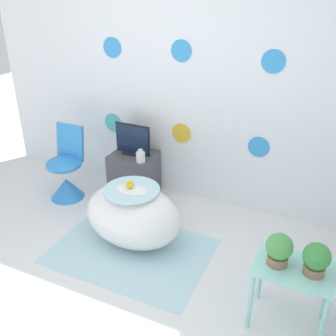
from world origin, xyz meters
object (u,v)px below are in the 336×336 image
(tv, at_px, (133,141))
(potted_plant_right, at_px, (316,259))
(vase, at_px, (141,157))
(potted_plant_left, at_px, (279,249))
(chair, at_px, (66,175))
(bathtub, at_px, (133,216))

(tv, bearing_deg, potted_plant_right, -29.89)
(vase, relative_size, potted_plant_left, 0.59)
(chair, xyz_separation_m, tv, (0.64, 0.36, 0.38))
(tv, bearing_deg, bathtub, -61.27)
(vase, bearing_deg, potted_plant_left, -32.52)
(chair, distance_m, tv, 0.82)
(bathtub, height_order, chair, chair)
(tv, height_order, potted_plant_left, tv)
(bathtub, height_order, tv, tv)
(bathtub, height_order, potted_plant_left, potted_plant_left)
(tv, bearing_deg, vase, -39.58)
(bathtub, relative_size, chair, 1.12)
(vase, bearing_deg, tv, 140.42)
(chair, height_order, potted_plant_right, chair)
(bathtub, relative_size, potted_plant_left, 3.85)
(chair, bearing_deg, potted_plant_left, -18.09)
(chair, relative_size, tv, 2.01)
(potted_plant_left, bearing_deg, tv, 146.76)
(vase, relative_size, potted_plant_right, 0.61)
(chair, bearing_deg, bathtub, -21.22)
(tv, relative_size, vase, 2.89)
(vase, xyz_separation_m, potted_plant_left, (1.57, -1.00, 0.08))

